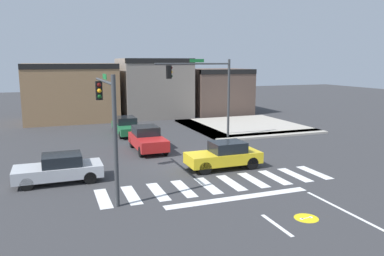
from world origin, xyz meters
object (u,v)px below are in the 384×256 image
Objects in this scene: car_green at (126,126)px; car_silver at (59,168)px; traffic_signal_northeast at (203,84)px; car_red at (147,139)px; traffic_signal_southwest at (107,109)px; car_yellow at (224,155)px.

car_green reaches higher than car_silver.
car_red is (-4.73, -1.74, -3.50)m from traffic_signal_northeast.
traffic_signal_southwest is 1.35× the size of car_yellow.
car_red is at bearing 2.15° from car_green.
car_yellow is (-1.74, -7.40, -3.54)m from traffic_signal_northeast.
traffic_signal_northeast is 1.47× the size of car_yellow.
traffic_signal_southwest is 1.20× the size of car_green.
car_red is at bearing 20.21° from traffic_signal_northeast.
traffic_signal_northeast is 8.39m from car_yellow.
car_red is (0.23, -6.22, 0.09)m from car_green.
car_yellow reaches higher than car_green.
car_green is at bearing -14.01° from traffic_signal_southwest.
car_yellow is at bearing 175.79° from car_silver.
car_green is 1.11× the size of car_silver.
traffic_signal_northeast is at bearing 47.92° from car_green.
traffic_signal_northeast is 6.14m from car_red.
car_green is (3.31, 13.26, -3.09)m from traffic_signal_southwest.
traffic_signal_southwest is 7.33m from car_yellow.
car_silver is (-10.42, -6.77, -3.59)m from traffic_signal_northeast.
traffic_signal_northeast is 12.07m from traffic_signal_southwest.
traffic_signal_southwest is at bearing -26.72° from car_red.
traffic_signal_southwest is at bearing 11.87° from car_yellow.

